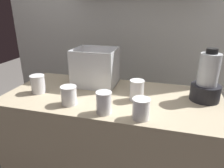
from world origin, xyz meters
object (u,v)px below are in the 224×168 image
object	(u,v)px
blender_pitcher	(207,81)
juice_cup_beet_far_right	(141,110)
juice_cup_pomegranate_right	(137,91)
carrot_display_bin	(95,73)
juice_cup_mango_middle	(104,104)
juice_cup_orange_far_left	(38,85)
juice_cup_orange_left	(69,96)

from	to	relation	value
blender_pitcher	juice_cup_beet_far_right	xyz separation A→B (m)	(-0.35, -0.33, -0.07)
juice_cup_pomegranate_right	blender_pitcher	bearing A→B (deg)	15.49
carrot_display_bin	blender_pitcher	distance (m)	0.75
juice_cup_mango_middle	juice_cup_pomegranate_right	world-z (taller)	juice_cup_pomegranate_right
blender_pitcher	juice_cup_mango_middle	bearing A→B (deg)	-149.56
juice_cup_pomegranate_right	juice_cup_orange_far_left	bearing A→B (deg)	-175.26
carrot_display_bin	juice_cup_mango_middle	xyz separation A→B (m)	(0.19, -0.41, -0.03)
juice_cup_orange_left	juice_cup_pomegranate_right	world-z (taller)	juice_cup_pomegranate_right
juice_cup_mango_middle	juice_cup_orange_left	bearing A→B (deg)	168.10
juice_cup_mango_middle	juice_cup_beet_far_right	size ratio (longest dim) A/B	1.09
blender_pitcher	juice_cup_orange_left	bearing A→B (deg)	-160.60
juice_cup_orange_far_left	juice_cup_pomegranate_right	bearing A→B (deg)	4.74
blender_pitcher	juice_cup_orange_far_left	size ratio (longest dim) A/B	2.68
juice_cup_mango_middle	carrot_display_bin	bearing A→B (deg)	115.29
juice_cup_orange_left	juice_cup_mango_middle	world-z (taller)	juice_cup_mango_middle
juice_cup_beet_far_right	blender_pitcher	bearing A→B (deg)	43.51
carrot_display_bin	juice_cup_orange_far_left	world-z (taller)	carrot_display_bin
juice_cup_orange_left	juice_cup_pomegranate_right	bearing A→B (deg)	23.41
carrot_display_bin	juice_cup_orange_left	size ratio (longest dim) A/B	2.70
juice_cup_orange_far_left	juice_cup_beet_far_right	bearing A→B (deg)	-13.06
juice_cup_pomegranate_right	juice_cup_mango_middle	bearing A→B (deg)	-124.53
carrot_display_bin	juice_cup_orange_left	world-z (taller)	carrot_display_bin
juice_cup_orange_left	juice_cup_pomegranate_right	distance (m)	0.41
blender_pitcher	juice_cup_orange_left	distance (m)	0.83
juice_cup_mango_middle	juice_cup_orange_far_left	bearing A→B (deg)	162.92
blender_pitcher	juice_cup_pomegranate_right	world-z (taller)	blender_pitcher
blender_pitcher	juice_cup_orange_far_left	world-z (taller)	blender_pitcher
juice_cup_orange_far_left	juice_cup_pomegranate_right	distance (m)	0.66
juice_cup_orange_left	juice_cup_beet_far_right	xyz separation A→B (m)	(0.43, -0.06, -0.00)
juice_cup_mango_middle	juice_cup_beet_far_right	xyz separation A→B (m)	(0.20, -0.01, -0.00)
juice_cup_orange_left	blender_pitcher	bearing A→B (deg)	19.40
carrot_display_bin	juice_cup_orange_far_left	xyz separation A→B (m)	(-0.32, -0.25, -0.03)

